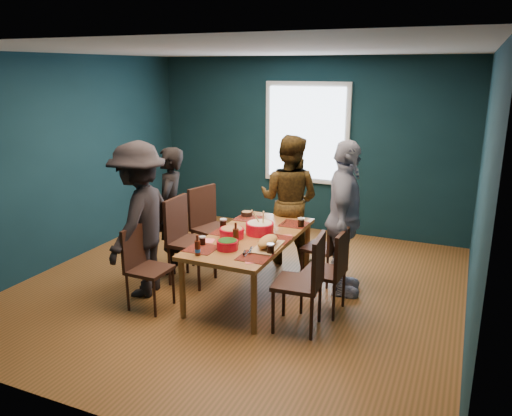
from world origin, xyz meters
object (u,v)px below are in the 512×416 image
Objects in this scene: cutting_board at (268,243)px; chair_right_near at (307,276)px; chair_left_mid at (185,233)px; chair_right_far at (328,243)px; person_right at (344,219)px; bowl_herbs at (227,244)px; dining_table at (251,241)px; chair_right_mid at (332,265)px; chair_left_near at (143,261)px; bowl_salad at (232,233)px; person_near_left at (140,220)px; chair_left_far at (209,220)px; person_far_left at (170,211)px; bowl_dumpling at (260,228)px; person_back at (289,200)px.

chair_right_near is at bearing -28.47° from cutting_board.
chair_left_mid reaches higher than chair_right_far.
person_right is 7.82× the size of bowl_herbs.
chair_right_mid is (0.97, -0.10, -0.10)m from dining_table.
chair_left_near is at bearing -161.17° from cutting_board.
person_right is 6.59× the size of bowl_salad.
person_near_left is at bearing 102.00° from person_right.
bowl_salad is at bearing 101.34° from person_near_left.
person_right is (0.95, 0.43, 0.26)m from dining_table.
chair_right_far is 3.24× the size of bowl_salad.
chair_left_far is 1.97m from chair_right_mid.
cutting_board is (0.32, -0.29, 0.12)m from dining_table.
bowl_herbs reaches higher than dining_table.
cutting_board is at bearing -19.67° from chair_left_far.
bowl_dumpling is at bearing 66.18° from person_far_left.
dining_table is 1.07m from person_right.
person_back is 7.50× the size of bowl_herbs.
bowl_herbs is (-0.77, -1.13, 0.24)m from chair_right_far.
chair_right_far is at bearing 113.03° from person_near_left.
cutting_board is at bearing 22.01° from chair_left_near.
person_near_left reaches higher than chair_left_mid.
chair_left_far reaches higher than bowl_herbs.
bowl_dumpling is (0.01, -1.00, -0.09)m from person_back.
bowl_dumpling is (-0.91, 0.20, 0.24)m from chair_right_mid.
chair_left_far is 3.24× the size of bowl_dumpling.
chair_left_near is 1.54× the size of cutting_board.
person_back is 1.28m from bowl_salad.
chair_left_mid is at bearing 157.60° from chair_right_near.
chair_right_near is at bearing 80.15° from person_near_left.
chair_right_far is 0.89× the size of chair_right_near.
bowl_salad is (0.76, 0.62, 0.23)m from chair_left_near.
person_right is (0.90, -0.68, 0.04)m from person_back.
person_right is at bearing 76.82° from person_far_left.
dining_table is 0.88m from chair_left_mid.
person_near_left is at bearing -167.05° from chair_right_mid.
person_back is 1.12m from person_right.
person_far_left is (-1.20, 0.21, 0.17)m from dining_table.
chair_left_near is (-0.06, -0.77, -0.08)m from chair_left_mid.
chair_right_far is 0.51× the size of person_back.
chair_left_near is 2.80× the size of bowl_dumpling.
cutting_board is (-0.52, 0.26, 0.18)m from chair_right_near.
chair_right_mid is at bearing 62.89° from person_far_left.
chair_left_mid is 1.14× the size of chair_right_mid.
person_near_left is 6.53× the size of bowl_salad.
person_back is at bearing 41.34° from person_right.
chair_left_near is at bearing -162.76° from bowl_herbs.
chair_left_near is 0.50× the size of person_right.
chair_right_mid is 0.47m from chair_right_near.
person_right is at bearing 42.65° from bowl_herbs.
bowl_dumpling is at bearing -131.85° from chair_right_far.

